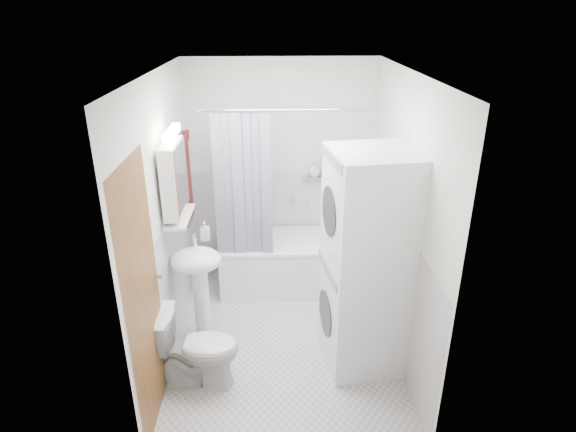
{
  "coord_description": "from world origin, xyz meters",
  "views": [
    {
      "loc": [
        -0.08,
        -3.69,
        2.84
      ],
      "look_at": [
        0.04,
        0.15,
        1.17
      ],
      "focal_mm": 30.0,
      "sensor_mm": 36.0,
      "label": 1
    }
  ],
  "objects_px": {
    "sink": "(198,275)",
    "toilet": "(196,348)",
    "bathtub": "(289,260)",
    "washer_dryer": "(368,263)"
  },
  "relations": [
    {
      "from": "sink",
      "to": "toilet",
      "type": "distance_m",
      "value": 0.64
    },
    {
      "from": "bathtub",
      "to": "washer_dryer",
      "type": "height_order",
      "value": "washer_dryer"
    },
    {
      "from": "bathtub",
      "to": "sink",
      "type": "distance_m",
      "value": 1.32
    },
    {
      "from": "sink",
      "to": "washer_dryer",
      "type": "xyz_separation_m",
      "value": [
        1.43,
        -0.26,
        0.24
      ]
    },
    {
      "from": "sink",
      "to": "toilet",
      "type": "relative_size",
      "value": 1.52
    },
    {
      "from": "bathtub",
      "to": "toilet",
      "type": "relative_size",
      "value": 2.15
    },
    {
      "from": "bathtub",
      "to": "toilet",
      "type": "height_order",
      "value": "toilet"
    },
    {
      "from": "sink",
      "to": "bathtub",
      "type": "bearing_deg",
      "value": 48.97
    },
    {
      "from": "washer_dryer",
      "to": "toilet",
      "type": "relative_size",
      "value": 2.74
    },
    {
      "from": "bathtub",
      "to": "sink",
      "type": "height_order",
      "value": "sink"
    }
  ]
}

